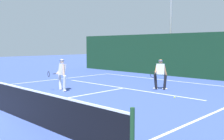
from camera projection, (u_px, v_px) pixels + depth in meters
The scene contains 9 objects.
ground_plane at pixel (0, 110), 9.06m from camera, with size 80.00×80.00×0.00m, color #3B519E.
court_line_baseline_far at pixel (168, 80), 16.62m from camera, with size 10.91×0.10×0.01m, color white.
court_line_service at pixel (124, 88), 13.62m from camera, with size 8.89×0.10×0.01m, color white.
court_line_centre at pixel (74, 97), 11.34m from camera, with size 0.10×6.40×0.01m, color white.
player_near at pixel (62, 73), 12.82m from camera, with size 1.01×0.84×1.55m.
player_far at pixel (160, 73), 13.11m from camera, with size 0.70×0.94×1.52m.
tennis_ball at pixel (175, 97), 11.04m from camera, with size 0.07×0.07×0.07m, color #D1E033.
back_fence_windscreen at pixel (186, 55), 18.04m from camera, with size 20.93×0.12×3.05m, color #143721.
light_pole at pixel (171, 17), 20.77m from camera, with size 0.55×0.44×7.19m.
Camera 1 is at (8.97, -3.66, 2.23)m, focal length 42.15 mm.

